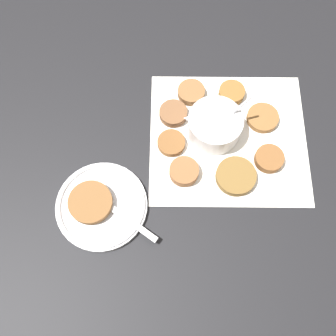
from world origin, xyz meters
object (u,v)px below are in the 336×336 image
at_px(sauce_bowl, 214,126).
at_px(serving_plate, 102,206).
at_px(fritter_on_plate, 90,202).
at_px(fork, 111,207).

xyz_separation_m(sauce_bowl, serving_plate, (0.21, 0.19, -0.02)).
bearing_deg(fritter_on_plate, fork, 174.29).
relative_size(sauce_bowl, serving_plate, 0.69).
height_order(sauce_bowl, fork, sauce_bowl).
xyz_separation_m(sauce_bowl, fork, (0.19, 0.20, -0.01)).
relative_size(serving_plate, fork, 1.08).
bearing_deg(fork, sauce_bowl, -133.72).
relative_size(serving_plate, fritter_on_plate, 2.10).
distance_m(serving_plate, fritter_on_plate, 0.03).
height_order(fritter_on_plate, fork, fritter_on_plate).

